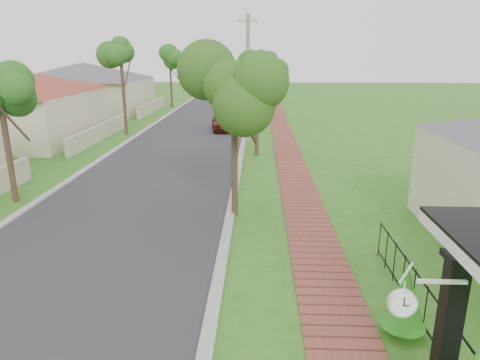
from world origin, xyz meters
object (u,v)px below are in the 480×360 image
(porch_post, at_px, (447,335))
(parked_car_white, at_px, (234,99))
(parked_car_red, at_px, (223,121))
(station_clock, at_px, (405,301))
(near_tree, at_px, (234,90))
(utility_pole, at_px, (248,79))

(porch_post, distance_m, parked_car_white, 40.69)
(porch_post, xyz_separation_m, parked_car_white, (-5.55, 40.31, -0.43))
(parked_car_red, bearing_deg, station_clock, -87.43)
(porch_post, height_order, parked_car_white, porch_post)
(parked_car_white, xyz_separation_m, near_tree, (1.80, -32.31, 3.53))
(utility_pole, relative_size, station_clock, 7.20)
(near_tree, distance_m, utility_pole, 13.01)
(near_tree, relative_size, utility_pole, 0.70)
(porch_post, bearing_deg, parked_car_red, 102.50)
(porch_post, relative_size, parked_car_red, 0.66)
(porch_post, bearing_deg, station_clock, -155.04)
(parked_car_red, height_order, station_clock, station_clock)
(near_tree, xyz_separation_m, station_clock, (2.89, -8.40, -2.27))
(parked_car_red, bearing_deg, near_tree, -91.85)
(parked_car_red, relative_size, near_tree, 0.72)
(near_tree, relative_size, station_clock, 5.01)
(porch_post, height_order, station_clock, porch_post)
(parked_car_white, distance_m, utility_pole, 19.66)
(parked_car_red, height_order, utility_pole, utility_pole)
(parked_car_white, xyz_separation_m, station_clock, (4.69, -40.71, 1.26))
(near_tree, bearing_deg, parked_car_red, 96.03)
(parked_car_white, distance_m, near_tree, 32.55)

